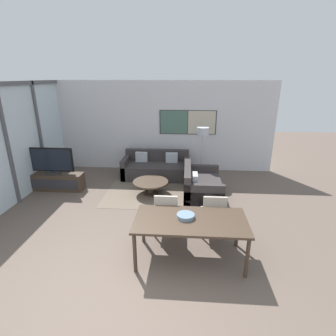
# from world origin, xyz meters

# --- Properties ---
(ground_plane) EXTENTS (24.00, 24.00, 0.00)m
(ground_plane) POSITION_xyz_m (0.00, 0.00, 0.00)
(ground_plane) COLOR brown
(wall_back) EXTENTS (7.28, 0.09, 2.80)m
(wall_back) POSITION_xyz_m (0.03, 5.44, 1.41)
(wall_back) COLOR silver
(wall_back) RESTS_ON ground_plane
(window_wall_left) EXTENTS (0.07, 5.44, 2.80)m
(window_wall_left) POSITION_xyz_m (-3.13, 2.72, 1.53)
(window_wall_left) COLOR silver
(window_wall_left) RESTS_ON ground_plane
(area_rug) EXTENTS (2.34, 1.80, 0.01)m
(area_rug) POSITION_xyz_m (0.03, 3.44, 0.00)
(area_rug) COLOR #706051
(area_rug) RESTS_ON ground_plane
(tv_console) EXTENTS (1.55, 0.39, 0.45)m
(tv_console) POSITION_xyz_m (-2.59, 3.53, 0.23)
(tv_console) COLOR #423326
(tv_console) RESTS_ON ground_plane
(television) EXTENTS (1.16, 0.20, 0.71)m
(television) POSITION_xyz_m (-2.59, 3.53, 0.81)
(television) COLOR #2D2D33
(television) RESTS_ON tv_console
(sofa_main) EXTENTS (1.96, 0.93, 0.77)m
(sofa_main) POSITION_xyz_m (0.03, 4.71, 0.27)
(sofa_main) COLOR #383333
(sofa_main) RESTS_ON ground_plane
(sofa_side) EXTENTS (0.93, 1.50, 0.77)m
(sofa_side) POSITION_xyz_m (1.29, 3.40, 0.26)
(sofa_side) COLOR #383333
(sofa_side) RESTS_ON ground_plane
(coffee_table) EXTENTS (0.91, 0.91, 0.35)m
(coffee_table) POSITION_xyz_m (0.03, 3.44, 0.26)
(coffee_table) COLOR #423326
(coffee_table) RESTS_ON ground_plane
(dining_table) EXTENTS (1.81, 0.91, 0.73)m
(dining_table) POSITION_xyz_m (1.03, 0.94, 0.66)
(dining_table) COLOR #423326
(dining_table) RESTS_ON ground_plane
(dining_chair_left) EXTENTS (0.46, 0.46, 0.88)m
(dining_chair_left) POSITION_xyz_m (0.59, 1.60, 0.50)
(dining_chair_left) COLOR #B2A899
(dining_chair_left) RESTS_ON ground_plane
(dining_chair_centre) EXTENTS (0.46, 0.46, 0.88)m
(dining_chair_centre) POSITION_xyz_m (1.48, 1.63, 0.50)
(dining_chair_centre) COLOR #B2A899
(dining_chair_centre) RESTS_ON ground_plane
(fruit_bowl) EXTENTS (0.29, 0.29, 0.06)m
(fruit_bowl) POSITION_xyz_m (0.95, 0.99, 0.77)
(fruit_bowl) COLOR slate
(fruit_bowl) RESTS_ON dining_table
(floor_lamp) EXTENTS (0.35, 0.35, 1.56)m
(floor_lamp) POSITION_xyz_m (1.39, 4.56, 1.33)
(floor_lamp) COLOR #2D2D33
(floor_lamp) RESTS_ON ground_plane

